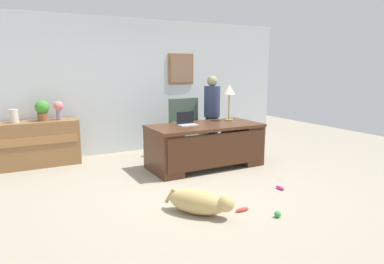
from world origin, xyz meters
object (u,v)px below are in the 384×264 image
(credenza, at_px, (40,143))
(desk_lamp, at_px, (229,92))
(laptop, at_px, (187,122))
(desk, at_px, (206,144))
(dog_toy_ball, at_px, (278,214))
(dog_toy_plush, at_px, (280,188))
(potted_plant, at_px, (42,110))
(dog_lying, at_px, (200,202))
(armchair, at_px, (187,131))
(vase_with_flowers, at_px, (59,108))
(person_standing, at_px, (212,114))
(dog_toy_bone, at_px, (242,210))
(vase_empty, at_px, (14,116))

(credenza, relative_size, desk_lamp, 1.98)
(credenza, distance_m, laptop, 2.65)
(desk, bearing_deg, dog_toy_ball, -98.35)
(desk, xyz_separation_m, credenza, (-2.55, 1.48, -0.01))
(credenza, bearing_deg, dog_toy_plush, -45.80)
(potted_plant, bearing_deg, dog_lying, -66.50)
(armchair, xyz_separation_m, vase_with_flowers, (-2.28, 0.60, 0.51))
(dog_toy_ball, height_order, dog_toy_plush, dog_toy_ball)
(desk, distance_m, person_standing, 1.09)
(desk, bearing_deg, dog_toy_plush, -76.67)
(dog_toy_bone, bearing_deg, potted_plant, 119.15)
(person_standing, xyz_separation_m, dog_toy_plush, (-0.26, -2.31, -0.78))
(desk, height_order, dog_toy_bone, desk)
(desk, bearing_deg, desk_lamp, 19.98)
(laptop, relative_size, vase_empty, 1.39)
(credenza, bearing_deg, vase_empty, 179.79)
(dog_lying, height_order, vase_with_flowers, vase_with_flowers)
(vase_empty, height_order, dog_toy_plush, vase_empty)
(desk, height_order, armchair, armchair)
(person_standing, bearing_deg, dog_toy_plush, -96.41)
(armchair, distance_m, vase_empty, 3.09)
(armchair, bearing_deg, dog_lying, -114.51)
(desk_lamp, xyz_separation_m, vase_empty, (-3.54, 1.25, -0.37))
(armchair, relative_size, vase_with_flowers, 3.35)
(dog_toy_ball, bearing_deg, desk_lamp, 68.68)
(laptop, relative_size, potted_plant, 0.89)
(desk, distance_m, dog_lying, 2.03)
(laptop, relative_size, dog_toy_plush, 2.01)
(armchair, height_order, dog_toy_ball, armchair)
(laptop, bearing_deg, dog_lying, -113.02)
(desk, xyz_separation_m, person_standing, (0.62, 0.81, 0.39))
(vase_empty, distance_m, dog_toy_plush, 4.51)
(credenza, xyz_separation_m, vase_with_flowers, (0.36, 0.00, 0.61))
(credenza, bearing_deg, laptop, -31.15)
(laptop, distance_m, desk_lamp, 1.05)
(dog_lying, xyz_separation_m, dog_toy_ball, (0.76, -0.52, -0.12))
(dog_lying, bearing_deg, dog_toy_bone, -20.22)
(vase_empty, height_order, potted_plant, potted_plant)
(dog_toy_ball, bearing_deg, vase_with_flowers, 116.77)
(vase_empty, relative_size, potted_plant, 0.64)
(desk, bearing_deg, potted_plant, 148.95)
(armchair, xyz_separation_m, dog_lying, (-1.17, -2.57, -0.34))
(armchair, height_order, desk_lamp, desk_lamp)
(dog_toy_ball, relative_size, dog_toy_plush, 0.49)
(desk_lamp, bearing_deg, dog_toy_bone, -120.02)
(dog_lying, relative_size, vase_empty, 3.36)
(dog_lying, height_order, dog_toy_ball, dog_lying)
(desk, height_order, dog_lying, desk)
(vase_empty, height_order, dog_toy_ball, vase_empty)
(vase_empty, relative_size, dog_toy_ball, 2.95)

